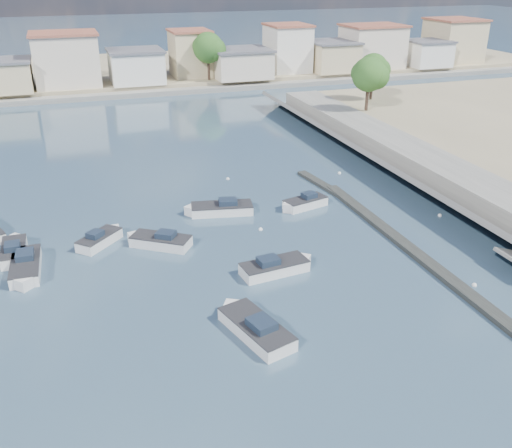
{
  "coord_description": "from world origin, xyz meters",
  "views": [
    {
      "loc": [
        -16.14,
        -23.06,
        19.66
      ],
      "look_at": [
        -3.41,
        14.75,
        1.4
      ],
      "focal_mm": 40.0,
      "sensor_mm": 36.0,
      "label": 1
    }
  ],
  "objects_px": {
    "motorboat_g": "(26,268)",
    "motorboat_d": "(303,204)",
    "motorboat_f": "(158,241)",
    "motorboat_c": "(219,209)",
    "motorboat_h": "(278,267)",
    "motorboat_a": "(253,327)",
    "motorboat_e": "(14,251)",
    "motorboat_b": "(101,239)"
  },
  "relations": [
    {
      "from": "motorboat_a",
      "to": "motorboat_c",
      "type": "xyz_separation_m",
      "value": [
        2.67,
        17.55,
        0.0
      ]
    },
    {
      "from": "motorboat_c",
      "to": "motorboat_d",
      "type": "distance_m",
      "value": 7.51
    },
    {
      "from": "motorboat_a",
      "to": "motorboat_d",
      "type": "xyz_separation_m",
      "value": [
        10.08,
        16.38,
        -0.0
      ]
    },
    {
      "from": "motorboat_d",
      "to": "motorboat_f",
      "type": "xyz_separation_m",
      "value": [
        -13.45,
        -3.36,
        0.0
      ]
    },
    {
      "from": "motorboat_b",
      "to": "motorboat_h",
      "type": "xyz_separation_m",
      "value": [
        11.3,
        -8.49,
        0.0
      ]
    },
    {
      "from": "motorboat_e",
      "to": "motorboat_g",
      "type": "bearing_deg",
      "value": -74.05
    },
    {
      "from": "motorboat_a",
      "to": "motorboat_h",
      "type": "bearing_deg",
      "value": 58.42
    },
    {
      "from": "motorboat_b",
      "to": "motorboat_h",
      "type": "relative_size",
      "value": 0.7
    },
    {
      "from": "motorboat_e",
      "to": "motorboat_h",
      "type": "height_order",
      "value": "same"
    },
    {
      "from": "motorboat_e",
      "to": "motorboat_f",
      "type": "relative_size",
      "value": 1.0
    },
    {
      "from": "motorboat_e",
      "to": "motorboat_b",
      "type": "bearing_deg",
      "value": -0.42
    },
    {
      "from": "motorboat_d",
      "to": "motorboat_c",
      "type": "bearing_deg",
      "value": 171.03
    },
    {
      "from": "motorboat_a",
      "to": "motorboat_g",
      "type": "height_order",
      "value": "same"
    },
    {
      "from": "motorboat_f",
      "to": "motorboat_e",
      "type": "bearing_deg",
      "value": 170.04
    },
    {
      "from": "motorboat_b",
      "to": "motorboat_d",
      "type": "bearing_deg",
      "value": 5.2
    },
    {
      "from": "motorboat_f",
      "to": "motorboat_h",
      "type": "bearing_deg",
      "value": -42.92
    },
    {
      "from": "motorboat_h",
      "to": "motorboat_b",
      "type": "bearing_deg",
      "value": 143.07
    },
    {
      "from": "motorboat_d",
      "to": "motorboat_g",
      "type": "xyz_separation_m",
      "value": [
        -22.89,
        -4.64,
        0.0
      ]
    },
    {
      "from": "motorboat_e",
      "to": "motorboat_h",
      "type": "xyz_separation_m",
      "value": [
        17.56,
        -8.54,
        0.0
      ]
    },
    {
      "from": "motorboat_c",
      "to": "motorboat_d",
      "type": "xyz_separation_m",
      "value": [
        7.41,
        -1.17,
        -0.0
      ]
    },
    {
      "from": "motorboat_h",
      "to": "motorboat_a",
      "type": "bearing_deg",
      "value": -121.58
    },
    {
      "from": "motorboat_a",
      "to": "motorboat_f",
      "type": "bearing_deg",
      "value": 104.49
    },
    {
      "from": "motorboat_f",
      "to": "motorboat_h",
      "type": "distance_m",
      "value": 9.88
    },
    {
      "from": "motorboat_f",
      "to": "motorboat_g",
      "type": "xyz_separation_m",
      "value": [
        -9.44,
        -1.27,
        0.0
      ]
    },
    {
      "from": "motorboat_e",
      "to": "motorboat_d",
      "type": "bearing_deg",
      "value": 3.73
    },
    {
      "from": "motorboat_g",
      "to": "motorboat_d",
      "type": "bearing_deg",
      "value": 11.45
    },
    {
      "from": "motorboat_f",
      "to": "motorboat_h",
      "type": "height_order",
      "value": "same"
    },
    {
      "from": "motorboat_f",
      "to": "motorboat_g",
      "type": "bearing_deg",
      "value": -172.32
    },
    {
      "from": "motorboat_c",
      "to": "motorboat_h",
      "type": "relative_size",
      "value": 1.11
    },
    {
      "from": "motorboat_a",
      "to": "motorboat_g",
      "type": "distance_m",
      "value": 17.38
    },
    {
      "from": "motorboat_b",
      "to": "motorboat_d",
      "type": "height_order",
      "value": "same"
    },
    {
      "from": "motorboat_b",
      "to": "motorboat_f",
      "type": "xyz_separation_m",
      "value": [
        4.07,
        -1.77,
        0.0
      ]
    },
    {
      "from": "motorboat_b",
      "to": "motorboat_d",
      "type": "relative_size",
      "value": 0.84
    },
    {
      "from": "motorboat_g",
      "to": "motorboat_e",
      "type": "bearing_deg",
      "value": 105.95
    },
    {
      "from": "motorboat_f",
      "to": "motorboat_c",
      "type": "bearing_deg",
      "value": 36.92
    },
    {
      "from": "motorboat_e",
      "to": "motorboat_g",
      "type": "xyz_separation_m",
      "value": [
        0.88,
        -3.09,
        0.0
      ]
    },
    {
      "from": "motorboat_d",
      "to": "motorboat_f",
      "type": "distance_m",
      "value": 13.86
    },
    {
      "from": "motorboat_d",
      "to": "motorboat_e",
      "type": "bearing_deg",
      "value": -176.27
    },
    {
      "from": "motorboat_g",
      "to": "motorboat_h",
      "type": "relative_size",
      "value": 1.05
    },
    {
      "from": "motorboat_b",
      "to": "motorboat_g",
      "type": "bearing_deg",
      "value": -150.5
    },
    {
      "from": "motorboat_a",
      "to": "motorboat_h",
      "type": "distance_m",
      "value": 7.38
    },
    {
      "from": "motorboat_c",
      "to": "motorboat_e",
      "type": "distance_m",
      "value": 16.58
    }
  ]
}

